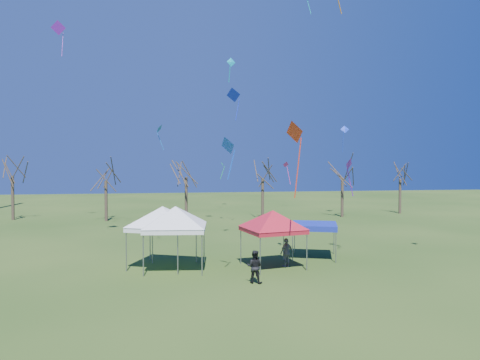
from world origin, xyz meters
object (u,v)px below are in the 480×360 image
object	(u,v)px
tree_2	(186,162)
person_dark	(255,267)
tree_1	(106,166)
tree_4	(343,164)
tent_white_mid	(163,210)
tree_3	(263,164)
tree_5	(400,167)
tent_blue	(314,226)
tent_white_west	(175,211)
tent_red	(273,214)
tree_0	(12,160)
person_grey	(287,252)

from	to	relation	value
tree_2	person_dark	distance (m)	26.30
tree_1	tree_4	size ratio (longest dim) A/B	0.96
person_dark	tree_4	bearing A→B (deg)	-97.22
tree_1	tent_white_mid	bearing A→B (deg)	-74.19
tree_2	tent_white_mid	size ratio (longest dim) A/B	1.91
tree_1	tree_3	distance (m)	16.81
tree_3	tent_white_mid	distance (m)	23.71
person_dark	tent_white_mid	bearing A→B (deg)	-19.15
tree_2	tree_5	bearing A→B (deg)	3.70
tree_2	tent_white_mid	world-z (taller)	tree_2
tent_white_mid	tree_4	bearing A→B (deg)	46.29
tree_4	person_dark	bearing A→B (deg)	-121.44
tree_4	tent_blue	xyz separation A→B (m)	(-10.48, -20.09, -4.04)
tree_2	person_dark	size ratio (longest dim) A/B	4.96
tree_3	tree_2	bearing A→B (deg)	177.73
tree_5	person_dark	bearing A→B (deg)	-131.07
tree_5	tent_white_west	bearing A→B (deg)	-139.33
tree_2	tree_5	size ratio (longest dim) A/B	1.10
tree_1	person_dark	world-z (taller)	tree_1
tree_3	tree_4	size ratio (longest dim) A/B	1.00
tree_1	tree_3	size ratio (longest dim) A/B	0.95
tree_4	tree_3	bearing A→B (deg)	179.74
tent_red	tent_white_mid	bearing A→B (deg)	169.03
tent_red	person_dark	size ratio (longest dim) A/B	2.58
tent_white_west	tent_red	xyz separation A→B (m)	(5.56, -0.46, -0.26)
tent_white_west	tent_blue	bearing A→B (deg)	10.35
tree_5	tent_white_west	xyz separation A→B (m)	(-27.65, -23.76, -2.38)
tree_0	tree_3	distance (m)	27.09
person_dark	person_grey	world-z (taller)	person_grey
tree_3	person_dark	size ratio (longest dim) A/B	4.80
tree_0	person_dark	size ratio (longest dim) A/B	5.11
tent_white_mid	person_grey	xyz separation A→B (m)	(7.10, -1.27, -2.45)
tree_0	tree_2	bearing A→B (deg)	-9.24
tent_white_mid	tree_3	bearing A→B (deg)	63.00
person_grey	tent_red	bearing A→B (deg)	-34.48
tree_0	tent_white_west	bearing A→B (deg)	-56.00
tent_red	person_grey	distance (m)	2.39
tree_1	tent_blue	xyz separation A→B (m)	(15.64, -20.74, -3.77)
person_grey	tent_white_west	bearing A→B (deg)	-35.51
tree_0	tent_white_mid	distance (m)	29.39
tent_white_west	person_grey	xyz separation A→B (m)	(6.37, -0.51, -2.51)
tent_red	person_dark	world-z (taller)	tent_red
tent_red	person_dark	xyz separation A→B (m)	(-1.72, -3.10, -2.26)
tree_4	person_grey	xyz separation A→B (m)	(-12.91, -22.20, -5.22)
tree_0	tent_blue	xyz separation A→B (m)	(25.72, -23.47, -4.47)
tree_2	tree_4	bearing A→B (deg)	-1.22
person_grey	tree_0	bearing A→B (deg)	-78.65
tree_5	tent_red	size ratio (longest dim) A/B	1.76
tent_white_west	tent_white_mid	distance (m)	1.05
tree_4	person_grey	size ratio (longest dim) A/B	4.73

